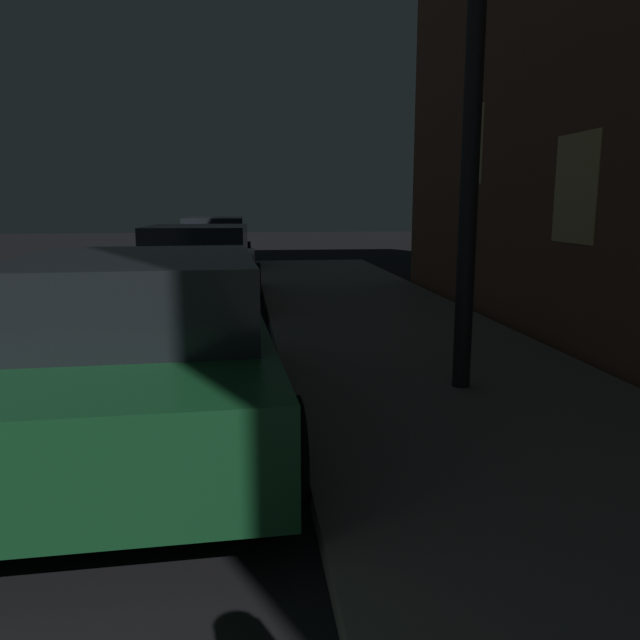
{
  "coord_description": "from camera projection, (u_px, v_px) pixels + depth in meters",
  "views": [
    {
      "loc": [
        3.63,
        -0.49,
        1.81
      ],
      "look_at": [
        4.04,
        2.82,
        1.18
      ],
      "focal_mm": 35.02,
      "sensor_mm": 36.0,
      "label": 1
    }
  ],
  "objects": [
    {
      "name": "car_white",
      "position": [
        198.0,
        267.0,
        10.92
      ],
      "size": [
        2.27,
        4.21,
        1.43
      ],
      "color": "silver",
      "rests_on": "ground"
    },
    {
      "name": "car_green",
      "position": [
        144.0,
        347.0,
        4.85
      ],
      "size": [
        2.25,
        4.53,
        1.43
      ],
      "color": "#19592D",
      "rests_on": "ground"
    },
    {
      "name": "car_blue",
      "position": [
        215.0,
        243.0,
        17.66
      ],
      "size": [
        2.06,
        4.6,
        1.43
      ],
      "color": "navy",
      "rests_on": "ground"
    }
  ]
}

